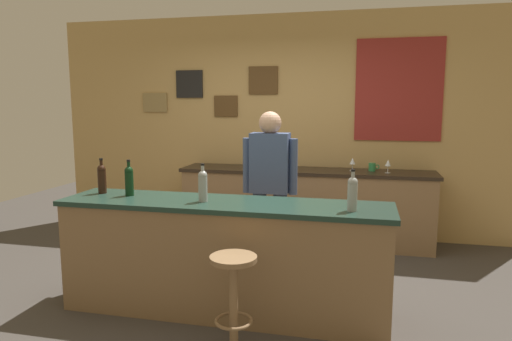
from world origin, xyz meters
name	(u,v)px	position (x,y,z in m)	size (l,w,h in m)	color
ground_plane	(238,292)	(0.00, 0.00, 0.00)	(10.00, 10.00, 0.00)	#423D38
back_wall	(281,125)	(0.03, 2.03, 1.42)	(6.00, 0.09, 2.80)	tan
bar_counter	(224,257)	(0.00, -0.40, 0.46)	(2.66, 0.60, 0.92)	olive
side_counter	(305,206)	(0.40, 1.65, 0.45)	(3.04, 0.56, 0.90)	olive
bartender	(270,184)	(0.22, 0.36, 0.94)	(0.52, 0.21, 1.62)	#384766
bar_stool	(234,287)	(0.24, -0.97, 0.46)	(0.32, 0.32, 0.68)	olive
wine_bottle_a	(102,178)	(-1.12, -0.31, 1.06)	(0.07, 0.07, 0.31)	black
wine_bottle_b	(129,180)	(-0.84, -0.35, 1.06)	(0.07, 0.07, 0.31)	black
wine_bottle_c	(203,185)	(-0.16, -0.44, 1.06)	(0.07, 0.07, 0.31)	#999E99
wine_bottle_d	(352,192)	(1.00, -0.49, 1.06)	(0.07, 0.07, 0.31)	#999E99
wine_glass_a	(352,162)	(0.95, 1.68, 1.01)	(0.07, 0.07, 0.16)	silver
wine_glass_b	(388,163)	(1.35, 1.60, 1.01)	(0.07, 0.07, 0.16)	silver
coffee_mug	(372,167)	(1.18, 1.71, 0.95)	(0.12, 0.08, 0.09)	#338C4C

